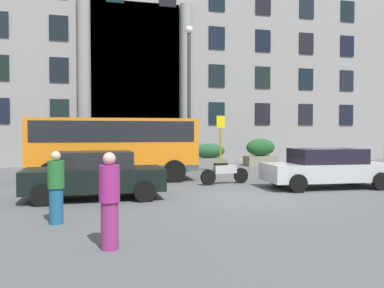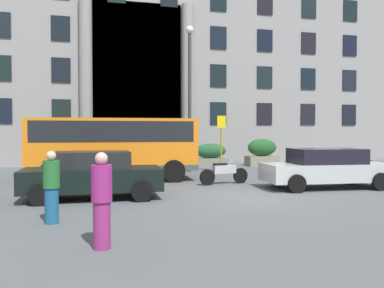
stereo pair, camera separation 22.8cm
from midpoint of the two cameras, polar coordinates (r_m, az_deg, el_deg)
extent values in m
cube|color=#515557|center=(12.46, 7.78, -7.90)|extent=(80.00, 64.00, 0.12)
cube|color=gray|center=(29.70, -5.48, 12.00)|extent=(32.01, 9.00, 14.61)
cube|color=black|center=(24.73, -8.28, 8.57)|extent=(5.38, 0.12, 9.92)
cylinder|color=gray|center=(24.27, -15.50, 8.65)|extent=(0.76, 0.76, 9.92)
cylinder|color=gray|center=(24.96, -1.10, 8.52)|extent=(0.76, 0.76, 9.92)
cube|color=black|center=(24.82, -26.15, 4.33)|extent=(1.07, 0.08, 1.42)
cube|color=black|center=(24.39, -18.74, 4.47)|extent=(1.07, 0.08, 1.42)
cube|color=black|center=(25.59, 3.31, 4.43)|extent=(1.07, 0.08, 1.42)
cube|color=black|center=(26.75, 9.86, 4.29)|extent=(1.07, 0.08, 1.42)
cube|color=black|center=(28.23, 15.80, 4.12)|extent=(1.07, 0.08, 1.42)
cube|color=black|center=(29.98, 21.09, 3.92)|extent=(1.07, 0.08, 1.42)
cube|color=black|center=(24.63, -18.80, 10.08)|extent=(1.07, 0.08, 1.42)
cube|color=black|center=(25.81, 3.32, 9.78)|extent=(1.07, 0.08, 1.42)
cube|color=black|center=(26.96, 9.89, 9.41)|extent=(1.07, 0.08, 1.42)
cube|color=black|center=(28.43, 15.84, 8.98)|extent=(1.07, 0.08, 1.42)
cube|color=black|center=(30.17, 21.14, 8.50)|extent=(1.07, 0.08, 1.42)
cube|color=black|center=(25.09, -18.86, 15.53)|extent=(1.07, 0.08, 1.42)
cube|color=black|center=(26.25, 3.33, 15.00)|extent=(1.07, 0.08, 1.42)
cube|color=black|center=(27.39, 9.92, 14.42)|extent=(1.07, 0.08, 1.42)
cube|color=black|center=(28.83, 15.88, 13.73)|extent=(1.07, 0.08, 1.42)
cube|color=black|center=(30.55, 21.19, 13.00)|extent=(1.07, 0.08, 1.42)
cube|color=black|center=(26.91, 3.34, 20.00)|extent=(1.07, 0.08, 1.42)
cube|color=black|center=(28.01, 9.95, 19.23)|extent=(1.07, 0.08, 1.42)
cube|color=black|center=(29.43, 15.92, 18.33)|extent=(1.07, 0.08, 1.42)
cube|color=black|center=(31.11, 21.25, 17.35)|extent=(1.07, 0.08, 1.42)
cube|color=orange|center=(16.88, -11.54, -0.03)|extent=(6.82, 2.67, 2.12)
cube|color=black|center=(16.87, -11.55, 1.79)|extent=(6.42, 2.68, 0.82)
cube|color=black|center=(17.23, -0.52, 1.22)|extent=(0.14, 2.01, 1.03)
cube|color=#404C4C|center=(16.93, -11.52, -3.21)|extent=(6.82, 2.71, 0.24)
cylinder|color=black|center=(18.31, -4.17, -3.18)|extent=(0.91, 0.32, 0.90)
cylinder|color=black|center=(15.96, -2.96, -3.91)|extent=(0.91, 0.32, 0.90)
cylinder|color=black|center=(18.26, -18.99, -3.29)|extent=(0.91, 0.32, 0.90)
cylinder|color=black|center=(15.90, -19.99, -4.04)|extent=(0.91, 0.32, 0.90)
cylinder|color=#9E9319|center=(19.86, 3.80, -0.08)|extent=(0.08, 0.08, 2.78)
cube|color=yellow|center=(19.83, 3.84, 3.21)|extent=(0.44, 0.03, 0.60)
cube|color=slate|center=(22.01, -18.39, -2.99)|extent=(1.53, 0.94, 0.47)
ellipsoid|color=#1C5223|center=(21.97, -18.41, -1.01)|extent=(1.46, 0.85, 1.05)
cube|color=gray|center=(23.99, 9.56, -2.40)|extent=(1.87, 0.99, 0.58)
ellipsoid|color=#205125|center=(23.95, 9.57, -0.48)|extent=(1.79, 0.90, 1.03)
cube|color=gray|center=(22.93, 2.19, -2.66)|extent=(1.96, 0.88, 0.51)
ellipsoid|color=#20522D|center=(22.89, 2.20, -0.98)|extent=(1.89, 0.80, 0.84)
cube|color=slate|center=(22.22, -7.09, -2.88)|extent=(2.11, 0.84, 0.46)
ellipsoid|color=#23432A|center=(22.18, -7.10, -1.18)|extent=(2.02, 0.76, 0.86)
cube|color=#B5B8B7|center=(15.12, 18.39, -3.81)|extent=(4.64, 2.06, 0.63)
cube|color=black|center=(15.07, 18.41, -1.62)|extent=(2.54, 1.71, 0.53)
cylinder|color=black|center=(16.68, 21.55, -4.27)|extent=(0.63, 0.24, 0.62)
cylinder|color=black|center=(15.23, 25.07, -4.88)|extent=(0.63, 0.24, 0.62)
cylinder|color=black|center=(15.27, 11.71, -4.73)|extent=(0.63, 0.24, 0.62)
cylinder|color=black|center=(13.68, 14.51, -5.51)|extent=(0.63, 0.24, 0.62)
cube|color=black|center=(12.41, -14.30, -4.91)|extent=(4.13, 1.86, 0.66)
cube|color=black|center=(12.36, -14.33, -2.23)|extent=(2.24, 1.62, 0.51)
cylinder|color=black|center=(13.40, -8.25, -5.62)|extent=(0.62, 0.21, 0.62)
cylinder|color=black|center=(11.63, -7.40, -6.75)|extent=(0.62, 0.21, 0.62)
cylinder|color=black|center=(13.42, -20.25, -5.70)|extent=(0.62, 0.21, 0.62)
cylinder|color=black|center=(11.66, -21.25, -6.83)|extent=(0.62, 0.21, 0.62)
cylinder|color=black|center=(14.76, -11.48, -5.00)|extent=(0.61, 0.25, 0.60)
cylinder|color=black|center=(14.38, -17.19, -5.22)|extent=(0.61, 0.26, 0.60)
cube|color=#B9AFB7|center=(14.52, -14.30, -4.01)|extent=(0.99, 0.47, 0.32)
cube|color=black|center=(14.46, -15.00, -3.33)|extent=(0.55, 0.32, 0.12)
cylinder|color=#A5A5A8|center=(14.66, -11.94, -2.76)|extent=(0.17, 0.54, 0.03)
cylinder|color=black|center=(15.79, 6.65, -4.53)|extent=(0.61, 0.20, 0.60)
cylinder|color=black|center=(15.09, 1.91, -4.81)|extent=(0.61, 0.22, 0.60)
cube|color=#B2AFB5|center=(15.40, 4.33, -3.63)|extent=(0.96, 0.40, 0.32)
cube|color=black|center=(15.30, 3.74, -2.99)|extent=(0.55, 0.29, 0.12)
cylinder|color=#A5A5A8|center=(15.68, 6.29, -2.44)|extent=(0.12, 0.55, 0.03)
cylinder|color=black|center=(18.81, 25.32, -3.67)|extent=(0.60, 0.12, 0.60)
cylinder|color=black|center=(17.96, 22.18, -3.88)|extent=(0.60, 0.14, 0.60)
cube|color=#B9BDBA|center=(18.36, 23.80, -2.91)|extent=(0.85, 0.27, 0.32)
cube|color=black|center=(18.23, 23.37, -2.37)|extent=(0.53, 0.22, 0.12)
cylinder|color=#A5A5A8|center=(18.70, 25.11, -1.92)|extent=(0.05, 0.55, 0.03)
cylinder|color=#1C567F|center=(9.37, -19.59, -8.39)|extent=(0.30, 0.30, 0.79)
cylinder|color=#24662C|center=(9.28, -19.64, -4.13)|extent=(0.36, 0.36, 0.61)
sphere|color=beige|center=(9.25, -19.66, -1.61)|extent=(0.21, 0.21, 0.21)
cylinder|color=#8F296B|center=(7.15, -12.66, -11.35)|extent=(0.30, 0.30, 0.82)
cylinder|color=#962573|center=(7.02, -12.70, -5.55)|extent=(0.36, 0.36, 0.64)
sphere|color=#DBAB9B|center=(6.98, -12.72, -2.06)|extent=(0.22, 0.22, 0.22)
cylinder|color=#363A30|center=(20.17, -0.76, 5.93)|extent=(0.18, 0.18, 6.98)
sphere|color=white|center=(20.76, -0.76, 16.09)|extent=(0.40, 0.40, 0.40)
camera|label=1|loc=(0.11, -90.37, -0.01)|focal=37.12mm
camera|label=2|loc=(0.11, 89.63, 0.01)|focal=37.12mm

